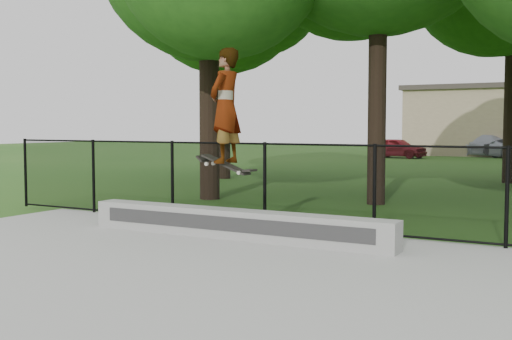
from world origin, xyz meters
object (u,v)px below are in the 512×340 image
(grind_ledge, at_px, (234,224))
(skater_airborne, at_px, (226,108))
(car_a, at_px, (397,148))
(car_c, at_px, (493,146))

(grind_ledge, xyz_separation_m, skater_airborne, (-0.15, -0.01, 1.85))
(car_a, distance_m, skater_airborne, 27.75)
(grind_ledge, relative_size, car_a, 1.62)
(car_c, bearing_deg, car_a, 150.92)
(car_a, bearing_deg, skater_airborne, -157.19)
(car_c, height_order, skater_airborne, skater_airborne)
(car_c, distance_m, skater_airborne, 30.68)
(grind_ledge, relative_size, skater_airborne, 2.63)
(car_a, bearing_deg, car_c, -41.65)
(car_a, height_order, skater_airborne, skater_airborne)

